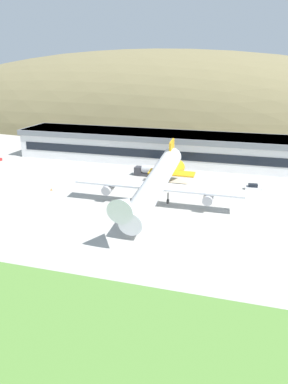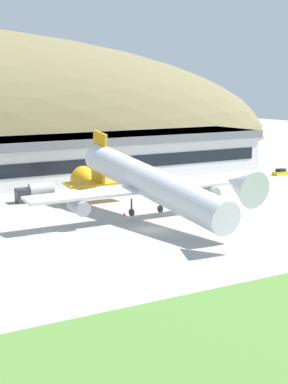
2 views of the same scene
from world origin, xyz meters
name	(u,v)px [view 1 (image 1 of 2)]	position (x,y,z in m)	size (l,w,h in m)	color
ground_plane	(133,214)	(0.00, 0.00, 0.00)	(413.13, 413.13, 0.00)	#ADAAA3
grass_strip_foreground	(33,334)	(0.00, -41.09, 0.04)	(371.82, 28.62, 0.08)	#568438
hill_backdrop	(154,128)	(-26.42, 116.38, 0.00)	(300.29, 87.45, 77.86)	olive
terminal_building	(180,147)	(0.82, 48.43, 5.59)	(113.75, 17.97, 9.86)	silver
cargo_airplane	(156,184)	(3.64, 6.15, 5.76)	(40.58, 48.93, 12.65)	silver
service_car_0	(253,188)	(25.59, 25.46, 0.69)	(4.59, 2.30, 1.67)	silver
fuel_truck	(146,171)	(-5.63, 30.07, 1.57)	(7.20, 3.04, 3.36)	#333338
traffic_cone_0	(51,189)	(-26.35, 9.75, 0.28)	(0.52, 0.52, 0.58)	orange
traffic_cone_1	(154,198)	(1.92, 10.93, 0.28)	(0.52, 0.52, 0.58)	orange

